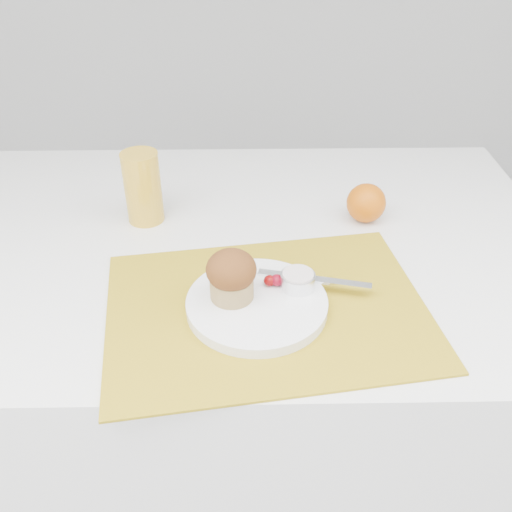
{
  "coord_description": "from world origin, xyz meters",
  "views": [
    {
      "loc": [
        0.01,
        -0.85,
        1.34
      ],
      "look_at": [
        0.02,
        -0.08,
        0.8
      ],
      "focal_mm": 40.0,
      "sensor_mm": 36.0,
      "label": 1
    }
  ],
  "objects_px": {
    "table": "(245,376)",
    "orange": "(366,203)",
    "juice_glass": "(143,187)",
    "muffin": "(231,275)",
    "plate": "(257,304)"
  },
  "relations": [
    {
      "from": "table",
      "to": "orange",
      "type": "relative_size",
      "value": 15.69
    },
    {
      "from": "table",
      "to": "orange",
      "type": "bearing_deg",
      "value": 14.57
    },
    {
      "from": "orange",
      "to": "juice_glass",
      "type": "bearing_deg",
      "value": 178.69
    },
    {
      "from": "muffin",
      "to": "juice_glass",
      "type": "bearing_deg",
      "value": 122.61
    },
    {
      "from": "juice_glass",
      "to": "muffin",
      "type": "height_order",
      "value": "juice_glass"
    },
    {
      "from": "plate",
      "to": "table",
      "type": "bearing_deg",
      "value": 96.31
    },
    {
      "from": "plate",
      "to": "muffin",
      "type": "height_order",
      "value": "muffin"
    },
    {
      "from": "juice_glass",
      "to": "orange",
      "type": "bearing_deg",
      "value": -1.31
    },
    {
      "from": "orange",
      "to": "muffin",
      "type": "height_order",
      "value": "muffin"
    },
    {
      "from": "table",
      "to": "plate",
      "type": "distance_m",
      "value": 0.44
    },
    {
      "from": "orange",
      "to": "plate",
      "type": "bearing_deg",
      "value": -128.66
    },
    {
      "from": "table",
      "to": "juice_glass",
      "type": "xyz_separation_m",
      "value": [
        -0.19,
        0.07,
        0.45
      ]
    },
    {
      "from": "juice_glass",
      "to": "muffin",
      "type": "relative_size",
      "value": 1.71
    },
    {
      "from": "plate",
      "to": "juice_glass",
      "type": "height_order",
      "value": "juice_glass"
    },
    {
      "from": "plate",
      "to": "muffin",
      "type": "relative_size",
      "value": 2.69
    }
  ]
}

